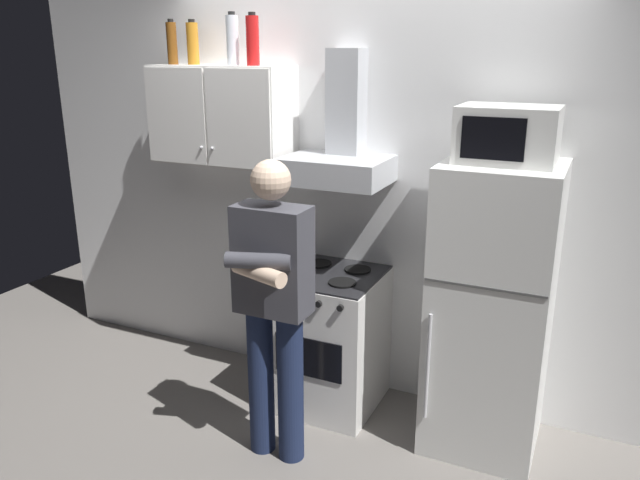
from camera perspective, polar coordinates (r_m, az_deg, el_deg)
name	(u,v)px	position (r m, az deg, el deg)	size (l,w,h in m)	color
ground_plane	(320,423)	(3.84, 0.00, -16.59)	(7.00, 7.00, 0.00)	slate
back_wall_tiled	(361,183)	(3.83, 3.81, 5.29)	(4.80, 0.10, 2.70)	white
upper_cabinet	(222,115)	(3.96, -9.09, 11.38)	(0.90, 0.37, 0.60)	white
stove_oven	(330,339)	(3.84, 0.90, -9.16)	(0.60, 0.62, 0.87)	white
range_hood	(340,148)	(3.60, 1.82, 8.56)	(0.60, 0.44, 0.75)	#B7BABF
refrigerator	(491,311)	(3.45, 15.60, -6.33)	(0.60, 0.62, 1.60)	white
microwave	(508,134)	(3.22, 17.01, 9.35)	(0.48, 0.37, 0.28)	silver
person_standing	(273,303)	(3.17, -4.38, -5.82)	(0.38, 0.33, 1.64)	#192342
bottle_vodka_clear	(233,40)	(3.86, -8.12, 17.91)	(0.07, 0.07, 0.30)	silver
bottle_liquor_amber	(193,43)	(4.08, -11.73, 17.45)	(0.07, 0.07, 0.27)	#B7721E
bottle_beer_brown	(172,43)	(4.14, -13.58, 17.34)	(0.06, 0.06, 0.27)	brown
bottle_soda_red	(253,40)	(3.77, -6.27, 17.94)	(0.08, 0.08, 0.30)	red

